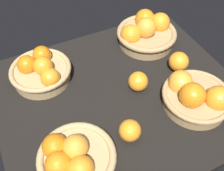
{
  "coord_description": "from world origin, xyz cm",
  "views": [
    {
      "loc": [
        -28.49,
        -52.93,
        75.89
      ],
      "look_at": [
        -2.24,
        1.87,
        7.0
      ],
      "focal_mm": 43.08,
      "sensor_mm": 36.0,
      "label": 1
    }
  ],
  "objects_px": {
    "basket_far_left": "(41,71)",
    "loose_orange_front_gap": "(130,131)",
    "basket_far_right": "(146,32)",
    "loose_orange_back_gap": "(139,82)",
    "loose_orange_side_gap": "(179,62)",
    "basket_near_left": "(74,158)",
    "basket_near_right": "(196,96)"
  },
  "relations": [
    {
      "from": "basket_far_left",
      "to": "loose_orange_back_gap",
      "type": "distance_m",
      "value": 0.35
    },
    {
      "from": "basket_near_right",
      "to": "loose_orange_front_gap",
      "type": "distance_m",
      "value": 0.26
    },
    {
      "from": "loose_orange_back_gap",
      "to": "basket_far_right",
      "type": "bearing_deg",
      "value": 54.49
    },
    {
      "from": "basket_near_left",
      "to": "loose_orange_front_gap",
      "type": "relative_size",
      "value": 3.24
    },
    {
      "from": "loose_orange_front_gap",
      "to": "loose_orange_back_gap",
      "type": "height_order",
      "value": "loose_orange_back_gap"
    },
    {
      "from": "basket_far_right",
      "to": "basket_near_left",
      "type": "xyz_separation_m",
      "value": [
        -0.46,
        -0.39,
        -0.01
      ]
    },
    {
      "from": "basket_far_right",
      "to": "loose_orange_front_gap",
      "type": "relative_size",
      "value": 3.57
    },
    {
      "from": "basket_far_left",
      "to": "loose_orange_back_gap",
      "type": "height_order",
      "value": "basket_far_left"
    },
    {
      "from": "basket_far_left",
      "to": "basket_near_left",
      "type": "relative_size",
      "value": 0.99
    },
    {
      "from": "basket_far_right",
      "to": "basket_near_left",
      "type": "relative_size",
      "value": 1.1
    },
    {
      "from": "basket_far_right",
      "to": "loose_orange_back_gap",
      "type": "distance_m",
      "value": 0.27
    },
    {
      "from": "basket_far_right",
      "to": "basket_far_left",
      "type": "bearing_deg",
      "value": -176.88
    },
    {
      "from": "basket_far_left",
      "to": "loose_orange_side_gap",
      "type": "distance_m",
      "value": 0.51
    },
    {
      "from": "basket_far_right",
      "to": "loose_orange_side_gap",
      "type": "bearing_deg",
      "value": -81.9
    },
    {
      "from": "basket_near_left",
      "to": "loose_orange_side_gap",
      "type": "relative_size",
      "value": 2.96
    },
    {
      "from": "loose_orange_front_gap",
      "to": "loose_orange_back_gap",
      "type": "xyz_separation_m",
      "value": [
        0.12,
        0.16,
        0.0
      ]
    },
    {
      "from": "basket_far_right",
      "to": "loose_orange_back_gap",
      "type": "relative_size",
      "value": 3.47
    },
    {
      "from": "basket_far_left",
      "to": "loose_orange_front_gap",
      "type": "distance_m",
      "value": 0.39
    },
    {
      "from": "basket_far_right",
      "to": "basket_near_right",
      "type": "height_order",
      "value": "basket_far_right"
    },
    {
      "from": "basket_far_left",
      "to": "basket_far_right",
      "type": "xyz_separation_m",
      "value": [
        0.45,
        0.02,
        0.0
      ]
    },
    {
      "from": "basket_far_left",
      "to": "basket_near_left",
      "type": "xyz_separation_m",
      "value": [
        -0.01,
        -0.37,
        -0.0
      ]
    },
    {
      "from": "loose_orange_front_gap",
      "to": "loose_orange_side_gap",
      "type": "distance_m",
      "value": 0.35
    },
    {
      "from": "basket_far_left",
      "to": "loose_orange_front_gap",
      "type": "bearing_deg",
      "value": -63.93
    },
    {
      "from": "basket_near_left",
      "to": "loose_orange_side_gap",
      "type": "bearing_deg",
      "value": 22.03
    },
    {
      "from": "basket_near_right",
      "to": "loose_orange_back_gap",
      "type": "height_order",
      "value": "basket_near_right"
    },
    {
      "from": "basket_far_left",
      "to": "loose_orange_back_gap",
      "type": "xyz_separation_m",
      "value": [
        0.29,
        -0.19,
        -0.01
      ]
    },
    {
      "from": "loose_orange_back_gap",
      "to": "basket_far_left",
      "type": "bearing_deg",
      "value": 146.33
    },
    {
      "from": "basket_far_right",
      "to": "loose_orange_front_gap",
      "type": "distance_m",
      "value": 0.47
    },
    {
      "from": "basket_far_left",
      "to": "basket_near_right",
      "type": "distance_m",
      "value": 0.54
    },
    {
      "from": "basket_far_right",
      "to": "loose_orange_side_gap",
      "type": "xyz_separation_m",
      "value": [
        0.03,
        -0.19,
        -0.01
      ]
    },
    {
      "from": "basket_near_right",
      "to": "basket_near_left",
      "type": "relative_size",
      "value": 1.03
    },
    {
      "from": "basket_far_right",
      "to": "loose_orange_front_gap",
      "type": "height_order",
      "value": "basket_far_right"
    }
  ]
}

